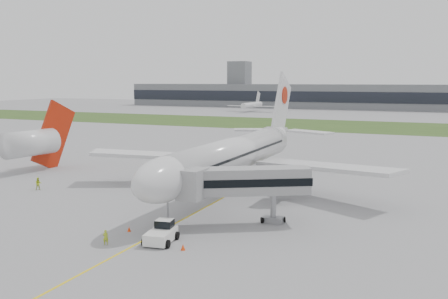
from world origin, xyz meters
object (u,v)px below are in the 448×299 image
at_px(airliner, 235,153).
at_px(ground_crew_near, 106,237).
at_px(pushback_tug, 162,233).
at_px(jet_bridge, 241,182).
at_px(neighbor_aircraft, 33,142).

bearing_deg(airliner, ground_crew_near, -95.67).
distance_m(pushback_tug, ground_crew_near, 5.58).
distance_m(jet_bridge, neighbor_aircraft, 49.34).
xyz_separation_m(ground_crew_near, neighbor_aircraft, (-36.57, 28.21, 4.55)).
xyz_separation_m(pushback_tug, neighbor_aircraft, (-41.25, 25.18, 4.34)).
distance_m(ground_crew_near, neighbor_aircraft, 46.41).
relative_size(jet_bridge, ground_crew_near, 8.86).
relative_size(jet_bridge, neighbor_aircraft, 0.82).
bearing_deg(pushback_tug, airliner, 84.88).
bearing_deg(jet_bridge, pushback_tug, -151.05).
distance_m(jet_bridge, ground_crew_near, 15.85).
xyz_separation_m(jet_bridge, ground_crew_near, (-9.90, -11.63, -4.23)).
height_order(airliner, ground_crew_near, airliner).
xyz_separation_m(pushback_tug, jet_bridge, (5.22, 8.60, 4.02)).
distance_m(airliner, jet_bridge, 17.44).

